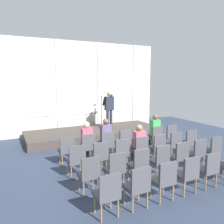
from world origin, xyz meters
name	(u,v)px	position (x,y,z in m)	size (l,w,h in m)	color
ground_plane	(145,168)	(0.00, 0.00, 0.00)	(14.43, 14.43, 0.00)	#2D384C
rear_partition	(85,88)	(0.04, 5.54, 2.27)	(8.15, 0.14, 4.59)	beige
stage_platform	(95,133)	(0.00, 4.13, 0.18)	(6.26, 2.25, 0.37)	#3F3833
speaker	(109,107)	(0.76, 4.16, 1.40)	(0.52, 0.69, 1.77)	#232838
mic_stand	(102,121)	(0.42, 4.30, 0.71)	(0.28, 0.28, 1.55)	black
chair_r0_c0	(67,148)	(-2.09, 1.32, 0.53)	(0.46, 0.44, 0.94)	olive
chair_r0_c1	(87,146)	(-1.39, 1.32, 0.53)	(0.46, 0.44, 0.94)	olive
audience_r0_c1	(86,139)	(-1.39, 1.40, 0.74)	(0.36, 0.39, 1.33)	#2D2D33
chair_r0_c2	(106,143)	(-0.70, 1.32, 0.53)	(0.46, 0.44, 0.94)	olive
audience_r0_c2	(105,136)	(-0.70, 1.40, 0.77)	(0.36, 0.39, 1.39)	#2D2D33
chair_r0_c3	(124,141)	(0.00, 1.32, 0.53)	(0.46, 0.44, 0.94)	olive
chair_r0_c4	(140,138)	(0.70, 1.32, 0.53)	(0.46, 0.44, 0.94)	olive
chair_r0_c5	(155,136)	(1.39, 1.32, 0.53)	(0.46, 0.44, 0.94)	olive
audience_r0_c5	(154,130)	(1.39, 1.40, 0.77)	(0.36, 0.39, 1.39)	#2D2D33
chair_r0_c6	(170,134)	(2.09, 1.32, 0.53)	(0.46, 0.44, 0.94)	olive
chair_r1_c0	(76,159)	(-2.09, 0.29, 0.53)	(0.46, 0.44, 0.94)	olive
chair_r1_c1	(99,155)	(-1.39, 0.29, 0.53)	(0.46, 0.44, 0.94)	olive
chair_r1_c2	(121,152)	(-0.70, 0.29, 0.53)	(0.46, 0.44, 0.94)	olive
chair_r1_c3	(140,149)	(0.00, 0.29, 0.53)	(0.46, 0.44, 0.94)	olive
audience_r1_c3	(138,142)	(0.00, 0.37, 0.72)	(0.36, 0.39, 1.30)	#2D2D33
chair_r1_c4	(157,146)	(0.70, 0.29, 0.53)	(0.46, 0.44, 0.94)	olive
chair_r1_c5	(174,143)	(1.39, 0.29, 0.53)	(0.46, 0.44, 0.94)	olive
chair_r1_c6	(189,141)	(2.09, 0.29, 0.53)	(0.46, 0.44, 0.94)	olive
chair_r2_c0	(89,172)	(-2.09, -0.74, 0.53)	(0.46, 0.44, 0.94)	olive
chair_r2_c1	(116,167)	(-1.39, -0.74, 0.53)	(0.46, 0.44, 0.94)	olive
chair_r2_c2	(139,163)	(-0.70, -0.74, 0.53)	(0.46, 0.44, 0.94)	olive
chair_r2_c3	(160,159)	(0.00, -0.74, 0.53)	(0.46, 0.44, 0.94)	olive
chair_r2_c4	(179,155)	(0.70, -0.74, 0.53)	(0.46, 0.44, 0.94)	olive
chair_r2_c5	(197,152)	(1.39, -0.74, 0.53)	(0.46, 0.44, 0.94)	olive
chair_r2_c6	(213,149)	(2.09, -0.74, 0.53)	(0.46, 0.44, 0.94)	olive
chair_r3_c0	(108,192)	(-2.09, -1.77, 0.53)	(0.46, 0.44, 0.94)	olive
chair_r3_c1	(138,185)	(-1.39, -1.77, 0.53)	(0.46, 0.44, 0.94)	olive
chair_r3_c2	(164,178)	(-0.70, -1.77, 0.53)	(0.46, 0.44, 0.94)	olive
chair_r3_c3	(188,173)	(0.00, -1.77, 0.53)	(0.46, 0.44, 0.94)	olive
chair_r3_c4	(209,167)	(0.70, -1.77, 0.53)	(0.46, 0.44, 0.94)	olive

